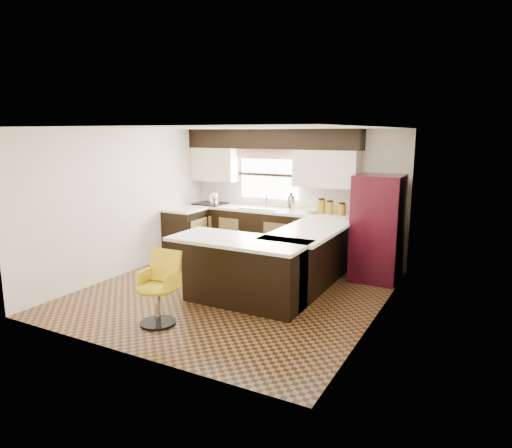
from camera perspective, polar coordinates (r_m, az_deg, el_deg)
The scene contains 30 objects.
floor at distance 6.89m, azimuth -2.82°, elevation -8.48°, with size 4.40×4.40×0.00m, color #49301A.
ceiling at distance 6.48m, azimuth -3.03°, elevation 11.92°, with size 4.40×4.40×0.00m, color silver.
wall_back at distance 8.52m, azimuth 4.73°, elevation 3.67°, with size 4.40×4.40×0.00m, color beige.
wall_front at distance 4.87m, azimuth -16.40°, elevation -2.61°, with size 4.40×4.40×0.00m, color beige.
wall_left at distance 7.86m, azimuth -16.18°, elevation 2.60°, with size 4.40×4.40×0.00m, color beige.
wall_right at distance 5.80m, azimuth 15.16°, elevation -0.34°, with size 4.40×4.40×0.00m, color beige.
base_cab_back at distance 8.57m, azimuth 1.09°, elevation -1.34°, with size 3.30×0.60×0.90m, color black.
base_cab_left at distance 8.73m, azimuth -8.79°, elevation -1.24°, with size 0.60×0.70×0.90m, color black.
counter_back at distance 8.48m, azimuth 1.10°, elevation 1.77°, with size 3.30×0.60×0.04m, color silver.
counter_left at distance 8.64m, azimuth -8.88°, elevation 1.82°, with size 0.60×0.70×0.04m, color silver.
soffit at distance 8.45m, azimuth 1.84°, elevation 10.58°, with size 3.40×0.35×0.36m, color black.
upper_cab_left at distance 9.08m, azimuth -5.16°, elevation 7.44°, with size 0.94×0.35×0.64m, color beige.
upper_cab_right at distance 8.05m, azimuth 8.77°, elevation 6.85°, with size 1.14×0.35×0.64m, color beige.
window_pane at distance 8.67m, azimuth 1.67°, elevation 6.16°, with size 1.20×0.02×0.90m, color white.
valance at distance 8.60m, azimuth 1.56°, elevation 8.73°, with size 1.30×0.06×0.18m, color #D19B93.
sink at distance 8.48m, azimuth 0.74°, elevation 2.03°, with size 0.75×0.45×0.03m, color #B2B2B7.
dishwasher at distance 7.92m, azimuth 6.61°, elevation -2.63°, with size 0.58×0.03×0.78m, color black.
cooktop at distance 9.06m, azimuth -5.74°, elevation 2.56°, with size 0.58×0.50×0.03m, color black.
peninsula_long at distance 6.90m, azimuth 6.28°, elevation -4.56°, with size 0.60×1.95×0.90m, color black.
peninsula_return at distance 6.28m, azimuth -1.56°, elevation -6.13°, with size 1.65×0.60×0.90m, color black.
counter_pen_long at distance 6.77m, azimuth 6.76°, elevation -0.76°, with size 0.84×1.95×0.04m, color silver.
counter_pen_return at distance 6.09m, azimuth -2.17°, elevation -2.08°, with size 1.89×0.84×0.04m, color silver.
refrigerator at distance 7.47m, azimuth 14.95°, elevation -0.53°, with size 0.73×0.70×1.69m, color #380914.
bar_chair at distance 5.76m, azimuth -12.34°, elevation -7.94°, with size 0.49×0.49×0.91m, color gold, non-canonical shape.
kettle at distance 8.99m, azimuth -5.27°, elevation 3.41°, with size 0.19×0.19×0.26m, color silver, non-canonical shape.
percolator at distance 8.23m, azimuth 4.37°, elevation 2.64°, with size 0.14×0.14×0.29m, color silver.
mixing_bowl at distance 8.10m, azimuth 6.87°, elevation 1.62°, with size 0.25×0.25×0.06m, color white.
canister_large at distance 8.04m, azimuth 8.15°, elevation 2.16°, with size 0.14×0.14×0.24m, color #9F7412.
canister_med at distance 7.99m, azimuth 9.19°, elevation 1.98°, with size 0.13×0.13×0.22m, color #9F7412.
canister_small at distance 7.93m, azimuth 10.67°, elevation 1.77°, with size 0.14×0.14×0.19m, color #9F7412.
Camera 1 is at (3.35, -5.55, 2.34)m, focal length 32.00 mm.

